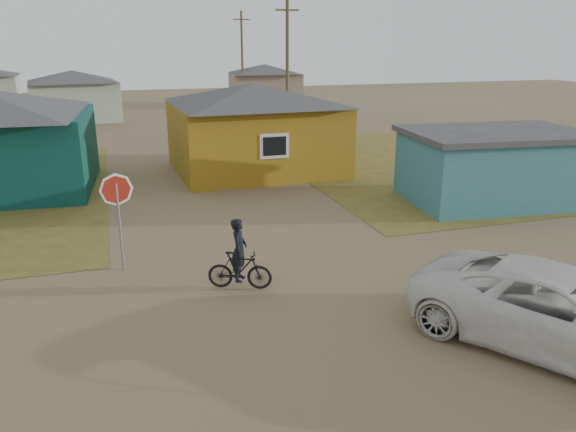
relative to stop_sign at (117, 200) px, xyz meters
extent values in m
plane|color=#786545|center=(3.65, -3.81, -1.88)|extent=(120.00, 120.00, 0.00)
cube|color=olive|center=(17.65, 9.19, -1.87)|extent=(20.00, 18.00, 0.00)
cube|color=#906916|center=(6.15, 10.19, -0.38)|extent=(7.21, 6.24, 3.00)
pyramid|color=#363638|center=(6.15, 10.19, 1.57)|extent=(7.72, 6.76, 0.90)
cube|color=silver|center=(6.15, 7.16, -0.23)|extent=(1.20, 0.06, 1.00)
cube|color=black|center=(6.15, 7.13, -0.23)|extent=(0.95, 0.04, 0.75)
cube|color=teal|center=(13.15, 2.69, -0.68)|extent=(6.39, 4.61, 2.40)
cube|color=#363638|center=(13.15, 2.69, 0.62)|extent=(6.71, 4.93, 0.20)
cube|color=#9AA890|center=(-2.35, 30.19, -0.48)|extent=(6.49, 5.60, 2.80)
pyramid|color=#363638|center=(-2.35, 30.19, 1.32)|extent=(7.04, 6.15, 0.80)
cube|color=gray|center=(13.65, 36.19, -0.48)|extent=(6.41, 5.50, 2.80)
pyramid|color=#363638|center=(13.65, 36.19, 1.32)|extent=(6.95, 6.05, 0.80)
cylinder|color=brown|center=(10.15, 18.19, 2.12)|extent=(0.20, 0.20, 8.00)
cube|color=brown|center=(10.15, 18.19, 5.42)|extent=(1.40, 0.10, 0.10)
cylinder|color=brown|center=(11.15, 34.19, 2.12)|extent=(0.20, 0.20, 8.00)
cube|color=brown|center=(11.15, 34.19, 5.42)|extent=(1.40, 0.10, 0.10)
cylinder|color=gray|center=(0.00, 0.00, -0.73)|extent=(0.07, 0.07, 2.30)
imported|color=black|center=(2.63, -2.02, -1.41)|extent=(1.59, 1.00, 0.93)
imported|color=black|center=(2.63, -2.02, -0.89)|extent=(0.55, 0.65, 1.52)
imported|color=silver|center=(7.86, -6.53, -1.10)|extent=(5.22, 6.10, 1.56)
camera|label=1|loc=(0.02, -14.10, 3.81)|focal=35.00mm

